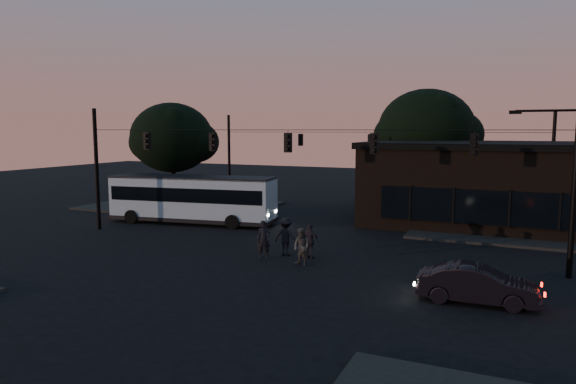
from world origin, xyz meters
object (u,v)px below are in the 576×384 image
at_px(car, 477,284).
at_px(pedestrian_c, 310,241).
at_px(pedestrian_a, 264,240).
at_px(pedestrian_b, 301,247).
at_px(building, 487,183).
at_px(bus, 192,197).
at_px(pedestrian_d, 286,236).

xyz_separation_m(car, pedestrian_c, (-7.86, 3.50, 0.17)).
xyz_separation_m(pedestrian_a, pedestrian_b, (2.16, -0.45, -0.06)).
distance_m(building, pedestrian_b, 16.47).
relative_size(building, car, 3.70).
height_order(pedestrian_a, pedestrian_b, pedestrian_a).
distance_m(bus, pedestrian_b, 12.87).
bearing_deg(pedestrian_a, bus, 116.05).
bearing_deg(pedestrian_c, car, 161.86).
xyz_separation_m(pedestrian_a, pedestrian_d, (0.74, 0.96, 0.03)).
bearing_deg(building, bus, -156.45).
bearing_deg(pedestrian_c, bus, -21.98).
bearing_deg(bus, building, 15.18).
height_order(building, pedestrian_d, building).
bearing_deg(pedestrian_a, building, 30.33).
xyz_separation_m(pedestrian_c, pedestrian_d, (-1.32, 0.07, 0.10)).
distance_m(building, pedestrian_d, 15.92).
distance_m(pedestrian_a, pedestrian_c, 2.25).
bearing_deg(pedestrian_b, car, 4.71).
bearing_deg(pedestrian_c, building, -112.30).
bearing_deg(building, pedestrian_b, -115.62).
relative_size(car, pedestrian_d, 2.17).
relative_size(bus, pedestrian_a, 6.18).
distance_m(bus, pedestrian_c, 12.11).
height_order(bus, pedestrian_a, bus).
height_order(pedestrian_a, pedestrian_c, pedestrian_a).
bearing_deg(building, pedestrian_a, -122.86).
xyz_separation_m(building, pedestrian_a, (-9.24, -14.31, -1.78)).
bearing_deg(car, pedestrian_c, 63.49).
bearing_deg(car, building, -0.21).
relative_size(pedestrian_a, pedestrian_d, 0.97).
bearing_deg(building, car, -87.69).
xyz_separation_m(bus, pedestrian_a, (8.61, -6.52, -0.84)).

